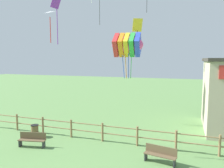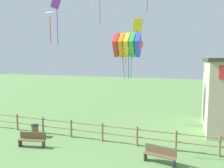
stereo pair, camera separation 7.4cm
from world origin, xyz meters
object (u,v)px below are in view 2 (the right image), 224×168
(park_bench_near_fence, at_px, (32,139))
(trash_bin, at_px, (35,130))
(kite_rainbow_parafoil, at_px, (127,45))
(park_bench_by_building, at_px, (160,154))
(kite_yellow_diamond, at_px, (138,28))
(kite_white_delta, at_px, (50,14))
(kite_purple_streamer, at_px, (57,7))

(park_bench_near_fence, height_order, trash_bin, park_bench_near_fence)
(park_bench_near_fence, distance_m, kite_rainbow_parafoil, 10.74)
(park_bench_by_building, xyz_separation_m, kite_yellow_diamond, (-3.53, 9.91, 8.09))
(park_bench_by_building, distance_m, kite_white_delta, 10.42)
(kite_purple_streamer, bearing_deg, park_bench_near_fence, -99.69)
(park_bench_by_building, height_order, trash_bin, park_bench_by_building)
(park_bench_by_building, relative_size, kite_rainbow_parafoil, 0.45)
(kite_purple_streamer, bearing_deg, trash_bin, -148.06)
(kite_white_delta, bearing_deg, kite_yellow_diamond, 71.17)
(park_bench_near_fence, height_order, kite_purple_streamer, kite_purple_streamer)
(kite_yellow_diamond, bearing_deg, kite_white_delta, -108.83)
(park_bench_near_fence, distance_m, kite_purple_streamer, 9.15)
(kite_white_delta, distance_m, kite_purple_streamer, 2.29)
(park_bench_by_building, bearing_deg, park_bench_near_fence, -177.12)
(park_bench_near_fence, distance_m, trash_bin, 1.95)
(trash_bin, distance_m, kite_purple_streamer, 9.02)
(park_bench_near_fence, distance_m, kite_yellow_diamond, 13.86)
(trash_bin, bearing_deg, kite_white_delta, -23.73)
(park_bench_by_building, height_order, kite_rainbow_parafoil, kite_rainbow_parafoil)
(kite_white_delta, bearing_deg, kite_rainbow_parafoil, 66.32)
(kite_yellow_diamond, height_order, kite_purple_streamer, kite_purple_streamer)
(kite_rainbow_parafoil, relative_size, kite_yellow_diamond, 1.16)
(park_bench_near_fence, bearing_deg, kite_rainbow_parafoil, 60.71)
(trash_bin, height_order, kite_white_delta, kite_white_delta)
(trash_bin, height_order, kite_purple_streamer, kite_purple_streamer)
(trash_bin, bearing_deg, kite_rainbow_parafoil, 48.13)
(kite_yellow_diamond, relative_size, kite_white_delta, 1.74)
(park_bench_near_fence, height_order, kite_rainbow_parafoil, kite_rainbow_parafoil)
(park_bench_near_fence, bearing_deg, kite_purple_streamer, 80.31)
(trash_bin, distance_m, kite_yellow_diamond, 13.17)
(kite_white_delta, bearing_deg, trash_bin, 156.27)
(kite_white_delta, bearing_deg, park_bench_near_fence, -152.87)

